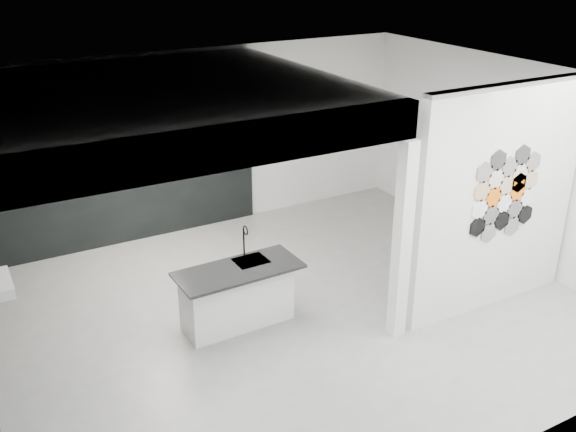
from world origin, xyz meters
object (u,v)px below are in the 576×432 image
Objects in this scene: utensil_cup at (53,169)px; partition_panel at (497,200)px; kettle at (169,148)px; glass_bowl at (209,145)px; bottle_dark at (109,157)px; kitchen_island at (237,295)px; glass_vase at (209,142)px; stockpot at (40,166)px.

partition_panel is at bearing -41.41° from utensil_cup.
kettle is (-2.72, 3.87, 0.00)m from partition_panel.
bottle_dark is at bearing 180.00° from glass_bowl.
kitchen_island is 2.98m from kettle.
kitchen_island is at bearing -107.17° from glass_vase.
partition_panel is 5.96m from stockpot.
stockpot is 2.47m from glass_bowl.
glass_vase is (0.00, 0.00, 0.04)m from glass_bowl.
utensil_cup is at bearing 180.00° from glass_bowl.
partition_panel is 11.34× the size of stockpot.
stockpot is 2.85× the size of utensil_cup.
bottle_dark is at bearing 102.09° from kitchen_island.
kitchen_island is 7.80× the size of kettle.
stockpot reaches higher than glass_bowl.
glass_bowl is 1.40× the size of utensil_cup.
stockpot reaches higher than kettle.
kettle is at bearing 0.00° from bottle_dark.
partition_panel is at bearing -42.08° from kettle.
bottle_dark is (-1.53, 0.00, 0.01)m from glass_vase.
utensil_cup is (-2.31, 0.00, -0.04)m from glass_vase.
glass_bowl is 1.53m from bottle_dark.
stockpot is at bearing 180.00° from glass_bowl.
partition_panel is at bearing -46.97° from bottle_dark.
stockpot is at bearing 180.00° from glass_vase.
partition_panel reaches higher than bottle_dark.
partition_panel is 4.39m from glass_bowl.
kettle is 1.56× the size of glass_bowl.
bottle_dark is 0.78m from utensil_cup.
bottle_dark is at bearing 133.03° from partition_panel.
stockpot reaches higher than bottle_dark.
utensil_cup is at bearing 115.92° from kitchen_island.
kitchen_island is 8.08× the size of bottle_dark.
kitchen_island is 12.15× the size of glass_bowl.
glass_vase is 2.31m from utensil_cup.
kitchen_island is 17.03× the size of utensil_cup.
stockpot is 0.93m from bottle_dark.
kitchen_island is at bearing -107.17° from glass_bowl.
bottle_dark is at bearing 0.00° from stockpot.
utensil_cup is (-4.38, 3.87, -0.04)m from partition_panel.
kettle is at bearing 125.10° from partition_panel.
stockpot is at bearing -167.18° from kettle.
kettle is 0.64m from glass_vase.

